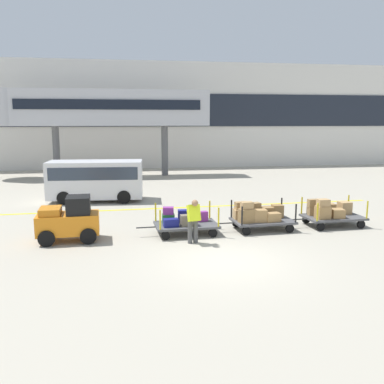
{
  "coord_description": "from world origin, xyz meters",
  "views": [
    {
      "loc": [
        -2.86,
        -11.74,
        4.19
      ],
      "look_at": [
        -0.35,
        4.13,
        1.41
      ],
      "focal_mm": 38.92,
      "sensor_mm": 36.0,
      "label": 1
    }
  ],
  "objects_px": {
    "baggage_tug": "(69,220)",
    "baggage_handler": "(193,219)",
    "baggage_cart_lead": "(184,221)",
    "shuttle_van": "(96,178)",
    "baggage_cart_middle": "(258,215)",
    "baggage_cart_tail": "(330,212)"
  },
  "relations": [
    {
      "from": "baggage_handler",
      "to": "shuttle_van",
      "type": "height_order",
      "value": "shuttle_van"
    },
    {
      "from": "baggage_cart_middle",
      "to": "shuttle_van",
      "type": "distance_m",
      "value": 9.6
    },
    {
      "from": "baggage_cart_tail",
      "to": "shuttle_van",
      "type": "height_order",
      "value": "shuttle_van"
    },
    {
      "from": "baggage_tug",
      "to": "baggage_handler",
      "type": "relative_size",
      "value": 1.38
    },
    {
      "from": "baggage_tug",
      "to": "baggage_cart_tail",
      "type": "distance_m",
      "value": 10.05
    },
    {
      "from": "baggage_cart_lead",
      "to": "shuttle_van",
      "type": "distance_m",
      "value": 8.04
    },
    {
      "from": "shuttle_van",
      "to": "baggage_handler",
      "type": "bearing_deg",
      "value": -65.54
    },
    {
      "from": "baggage_cart_lead",
      "to": "baggage_cart_middle",
      "type": "distance_m",
      "value": 2.94
    },
    {
      "from": "baggage_cart_middle",
      "to": "baggage_handler",
      "type": "distance_m",
      "value": 3.12
    },
    {
      "from": "baggage_cart_lead",
      "to": "baggage_handler",
      "type": "distance_m",
      "value": 1.32
    },
    {
      "from": "baggage_tug",
      "to": "baggage_handler",
      "type": "height_order",
      "value": "baggage_tug"
    },
    {
      "from": "baggage_handler",
      "to": "baggage_tug",
      "type": "bearing_deg",
      "value": 166.67
    },
    {
      "from": "baggage_tug",
      "to": "baggage_cart_lead",
      "type": "height_order",
      "value": "baggage_tug"
    },
    {
      "from": "baggage_tug",
      "to": "baggage_cart_lead",
      "type": "distance_m",
      "value": 4.08
    },
    {
      "from": "baggage_cart_lead",
      "to": "baggage_cart_tail",
      "type": "distance_m",
      "value": 5.98
    },
    {
      "from": "shuttle_van",
      "to": "baggage_tug",
      "type": "bearing_deg",
      "value": -93.28
    },
    {
      "from": "baggage_cart_lead",
      "to": "shuttle_van",
      "type": "relative_size",
      "value": 0.62
    },
    {
      "from": "baggage_cart_middle",
      "to": "baggage_cart_tail",
      "type": "bearing_deg",
      "value": 2.63
    },
    {
      "from": "baggage_tug",
      "to": "baggage_cart_tail",
      "type": "height_order",
      "value": "baggage_tug"
    },
    {
      "from": "baggage_cart_tail",
      "to": "baggage_cart_lead",
      "type": "bearing_deg",
      "value": -177.1
    },
    {
      "from": "baggage_tug",
      "to": "baggage_cart_middle",
      "type": "height_order",
      "value": "baggage_tug"
    },
    {
      "from": "baggage_tug",
      "to": "baggage_cart_middle",
      "type": "distance_m",
      "value": 7.01
    }
  ]
}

